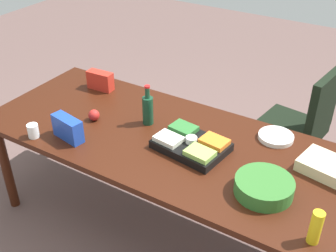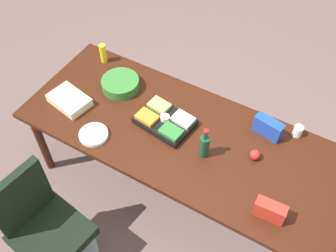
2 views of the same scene
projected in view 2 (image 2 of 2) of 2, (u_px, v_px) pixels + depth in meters
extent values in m
plane|color=brown|center=(179.00, 187.00, 3.60)|extent=(10.00, 10.00, 0.00)
cube|color=#38160A|center=(182.00, 135.00, 3.00)|extent=(2.50, 1.01, 0.04)
cylinder|color=#38160A|center=(41.00, 142.00, 3.45)|extent=(0.07, 0.07, 0.74)
cylinder|color=#38160A|center=(98.00, 84.00, 3.90)|extent=(0.07, 0.07, 0.74)
cylinder|color=#38160A|center=(332.00, 187.00, 3.17)|extent=(0.07, 0.07, 0.74)
cylinder|color=gray|center=(58.00, 246.00, 2.99)|extent=(0.06, 0.06, 0.39)
cube|color=black|center=(52.00, 235.00, 2.84)|extent=(0.54, 0.54, 0.09)
cube|color=black|center=(20.00, 198.00, 2.69)|extent=(0.12, 0.44, 0.50)
cube|color=beige|center=(69.00, 100.00, 3.16)|extent=(0.36, 0.28, 0.07)
cube|color=#1D41AB|center=(268.00, 127.00, 2.93)|extent=(0.23, 0.12, 0.15)
cube|color=black|center=(165.00, 121.00, 3.03)|extent=(0.46, 0.35, 0.05)
cube|color=orange|center=(147.00, 117.00, 3.01)|extent=(0.17, 0.14, 0.03)
cube|color=#2E6F31|center=(171.00, 131.00, 2.92)|extent=(0.17, 0.14, 0.03)
cube|color=#94C254|center=(159.00, 105.00, 3.08)|extent=(0.17, 0.14, 0.03)
cube|color=silver|center=(183.00, 119.00, 2.99)|extent=(0.17, 0.14, 0.03)
cylinder|color=white|center=(165.00, 118.00, 3.00)|extent=(0.08, 0.08, 0.04)
cylinder|color=#316D2B|center=(120.00, 84.00, 3.26)|extent=(0.31, 0.31, 0.09)
cylinder|color=white|center=(298.00, 131.00, 2.95)|extent=(0.08, 0.08, 0.09)
cylinder|color=yellow|center=(103.00, 53.00, 3.43)|extent=(0.07, 0.07, 0.18)
cube|color=red|center=(270.00, 210.00, 2.51)|extent=(0.20, 0.09, 0.14)
sphere|color=red|center=(255.00, 155.00, 2.82)|extent=(0.09, 0.09, 0.08)
cylinder|color=#163E28|center=(204.00, 146.00, 2.79)|extent=(0.09, 0.09, 0.19)
cylinder|color=#163E28|center=(206.00, 135.00, 2.69)|extent=(0.04, 0.04, 0.07)
cylinder|color=red|center=(206.00, 131.00, 2.66)|extent=(0.04, 0.04, 0.01)
cylinder|color=white|center=(94.00, 135.00, 2.96)|extent=(0.28, 0.28, 0.03)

